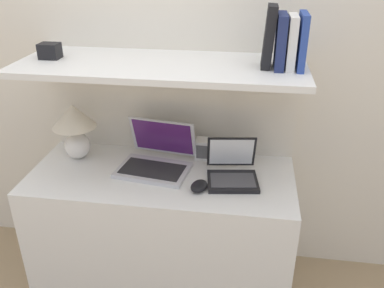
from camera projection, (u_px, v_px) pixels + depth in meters
wall_back at (172, 57)px, 2.08m from camera, size 6.00×0.05×2.40m
desk at (163, 231)px, 2.15m from camera, size 1.30×0.56×0.70m
back_riser at (173, 162)px, 2.30m from camera, size 1.30×0.04×1.21m
shelf at (160, 66)px, 1.82m from camera, size 1.30×0.50×0.03m
table_lamp at (74, 125)px, 2.08m from camera, size 0.22×0.22×0.30m
laptop_large at (156, 159)px, 2.04m from camera, size 0.39×0.35×0.23m
laptop_small at (232, 171)px, 1.94m from camera, size 0.27×0.27×0.19m
computer_mouse at (199, 186)px, 1.87m from camera, size 0.10×0.12×0.04m
router_box at (204, 149)px, 2.13m from camera, size 0.09×0.08×0.11m
book_blue at (302, 41)px, 1.69m from camera, size 0.03×0.18×0.23m
book_white at (291, 42)px, 1.69m from camera, size 0.04×0.15×0.22m
book_navy at (280, 41)px, 1.70m from camera, size 0.04×0.17×0.23m
book_black at (269, 37)px, 1.70m from camera, size 0.05×0.12×0.26m
shelf_gadget at (50, 51)px, 1.87m from camera, size 0.09×0.07×0.07m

